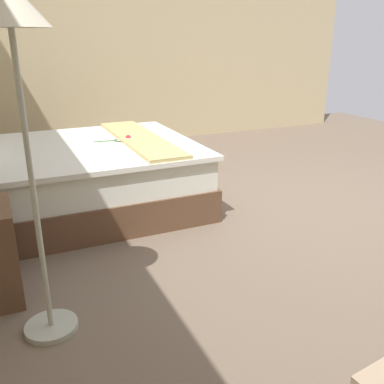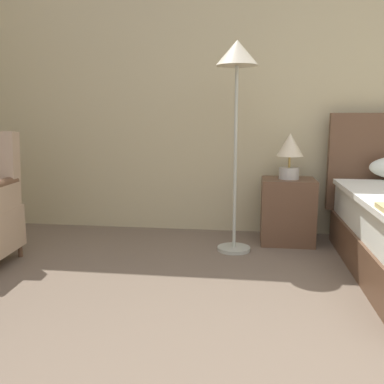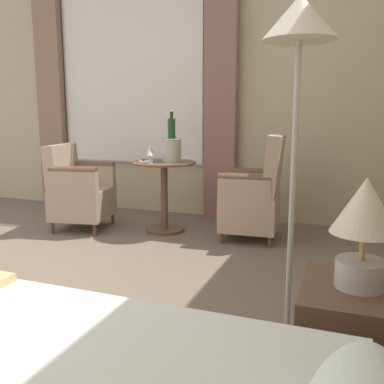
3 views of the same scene
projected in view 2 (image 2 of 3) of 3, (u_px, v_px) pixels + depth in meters
wall_headboard_side at (310, 70)px, 3.98m from camera, size 6.84×0.12×3.12m
nightstand at (287, 211)px, 3.83m from camera, size 0.49×0.40×0.58m
bedside_lamp at (290, 151)px, 3.74m from camera, size 0.24×0.24×0.40m
floor_lamp_brass at (237, 76)px, 3.40m from camera, size 0.34×0.34×1.72m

